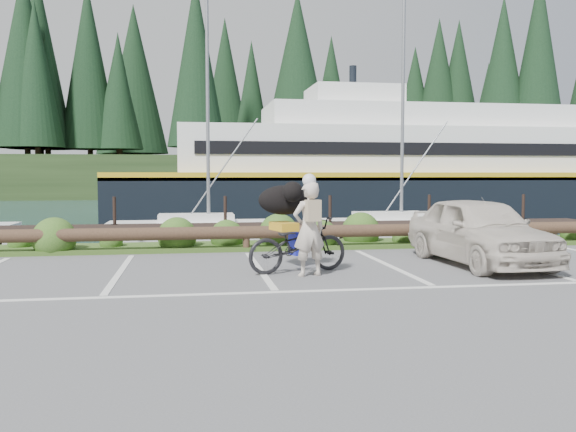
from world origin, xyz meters
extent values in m
plane|color=#535456|center=(0.00, 0.00, 0.00)|extent=(72.00, 72.00, 0.00)
plane|color=#1B3842|center=(0.00, 48.00, -1.20)|extent=(160.00, 160.00, 0.00)
cube|color=#3D5B21|center=(0.00, 5.30, 0.05)|extent=(34.00, 1.60, 0.10)
imported|color=black|center=(0.67, 1.44, 0.52)|extent=(2.08, 1.19, 1.03)
imported|color=beige|center=(0.79, 1.00, 0.85)|extent=(0.70, 0.56, 1.69)
ellipsoid|color=black|center=(0.50, 2.05, 1.32)|extent=(0.73, 1.09, 0.57)
imported|color=beige|center=(4.44, 1.82, 0.69)|extent=(1.81, 4.11, 1.38)
camera|label=1|loc=(-1.31, -9.61, 1.83)|focal=38.00mm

